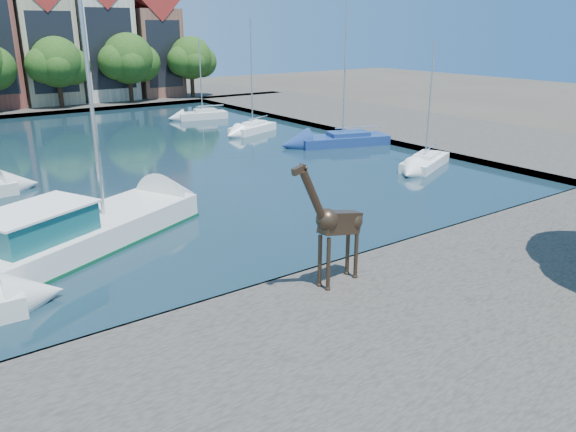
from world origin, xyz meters
name	(u,v)px	position (x,y,z in m)	size (l,w,h in m)	color
ground	(358,265)	(0.00, 0.00, 0.00)	(160.00, 160.00, 0.00)	#38332B
water_basin	(134,156)	(0.00, 24.00, 0.04)	(38.00, 50.00, 0.08)	black
near_quay	(516,333)	(0.00, -7.00, 0.25)	(50.00, 14.00, 0.50)	#44423B
far_quay	(32,105)	(0.00, 56.00, 0.25)	(60.00, 16.00, 0.50)	#44423B
right_quay	(382,121)	(25.00, 24.00, 0.25)	(14.00, 52.00, 0.50)	#44423B
townhouse_east_inner	(41,38)	(2.00, 55.99, 7.73)	(5.94, 9.18, 15.79)	tan
townhouse_east_mid	(97,34)	(8.50, 55.99, 8.10)	(6.43, 9.18, 16.65)	beige
townhouse_east_end	(149,42)	(15.00, 55.99, 7.11)	(5.44, 9.18, 14.43)	brown
far_tree_mid_east	(58,64)	(2.10, 50.49, 5.13)	(7.02, 5.40, 7.52)	#332114
far_tree_east	(129,60)	(10.11, 50.49, 5.24)	(7.54, 5.80, 7.84)	#332114
far_tree_far_east	(192,59)	(18.09, 50.49, 5.08)	(6.76, 5.20, 7.36)	#332114
giraffe_statue	(335,223)	(-2.57, -1.53, 2.71)	(3.16, 0.75, 4.51)	#35271A
motorsailer	(72,231)	(-8.78, 7.83, 0.97)	(11.84, 8.03, 11.68)	silver
sailboat_right_a	(425,160)	(14.52, 9.33, 0.55)	(5.44, 3.70, 8.12)	white
sailboat_right_b	(343,138)	(14.89, 18.10, 0.63)	(7.55, 4.51, 10.56)	navy
sailboat_right_c	(253,127)	(12.00, 26.85, 0.60)	(5.19, 3.39, 9.58)	white
sailboat_right_d	(202,114)	(12.00, 36.36, 0.60)	(5.11, 2.61, 7.57)	silver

